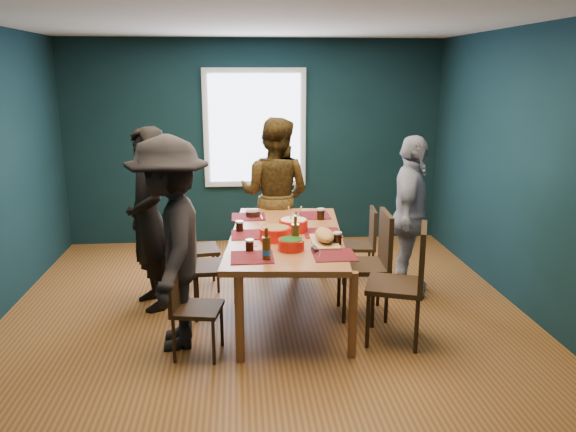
% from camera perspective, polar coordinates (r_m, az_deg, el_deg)
% --- Properties ---
extents(room, '(5.01, 5.01, 2.71)m').
position_cam_1_polar(room, '(5.36, -2.59, 4.78)').
color(room, '#9B682D').
rests_on(room, ground).
extents(dining_table, '(1.23, 2.16, 0.79)m').
position_cam_1_polar(dining_table, '(5.31, -0.18, -2.60)').
color(dining_table, '#A95F32').
rests_on(dining_table, floor).
extents(chair_left_far, '(0.47, 0.47, 0.90)m').
position_cam_1_polar(chair_left_far, '(6.02, -9.90, -2.65)').
color(chair_left_far, black).
rests_on(chair_left_far, floor).
extents(chair_left_mid, '(0.45, 0.45, 0.98)m').
position_cam_1_polar(chair_left_mid, '(5.37, -8.41, -4.17)').
color(chair_left_mid, black).
rests_on(chair_left_mid, floor).
extents(chair_left_near, '(0.44, 0.44, 0.83)m').
position_cam_1_polar(chair_left_near, '(4.66, -10.16, -8.33)').
color(chair_left_near, black).
rests_on(chair_left_near, floor).
extents(chair_right_far, '(0.41, 0.41, 0.82)m').
position_cam_1_polar(chair_right_far, '(6.26, 7.77, -2.33)').
color(chair_right_far, black).
rests_on(chair_right_far, floor).
extents(chair_right_mid, '(0.48, 0.48, 1.01)m').
position_cam_1_polar(chair_right_mid, '(5.35, 8.66, -4.04)').
color(chair_right_mid, black).
rests_on(chair_right_mid, floor).
extents(chair_right_near, '(0.60, 0.60, 1.03)m').
position_cam_1_polar(chair_right_near, '(4.86, 12.04, -5.92)').
color(chair_right_near, black).
rests_on(chair_right_near, floor).
extents(person_far_left, '(0.66, 0.77, 1.78)m').
position_cam_1_polar(person_far_left, '(5.57, -13.95, -0.34)').
color(person_far_left, black).
rests_on(person_far_left, floor).
extents(person_back, '(1.06, 0.97, 1.78)m').
position_cam_1_polar(person_back, '(6.49, -1.34, 2.16)').
color(person_back, black).
rests_on(person_back, floor).
extents(person_right, '(0.74, 1.06, 1.66)m').
position_cam_1_polar(person_right, '(5.87, 12.30, -0.07)').
color(person_right, white).
rests_on(person_right, floor).
extents(person_near_left, '(0.72, 1.19, 1.79)m').
position_cam_1_polar(person_near_left, '(4.72, -11.84, -2.77)').
color(person_near_left, black).
rests_on(person_near_left, floor).
extents(bowl_salad, '(0.28, 0.28, 0.12)m').
position_cam_1_polar(bowl_salad, '(5.10, -1.32, -1.73)').
color(bowl_salad, red).
rests_on(bowl_salad, dining_table).
extents(bowl_dumpling, '(0.28, 0.28, 0.26)m').
position_cam_1_polar(bowl_dumpling, '(5.38, 0.55, -0.88)').
color(bowl_dumpling, red).
rests_on(bowl_dumpling, dining_table).
extents(bowl_herbs, '(0.23, 0.23, 0.10)m').
position_cam_1_polar(bowl_herbs, '(4.80, 0.32, -2.86)').
color(bowl_herbs, red).
rests_on(bowl_herbs, dining_table).
extents(cutting_board, '(0.27, 0.57, 0.13)m').
position_cam_1_polar(cutting_board, '(5.01, 3.72, -2.10)').
color(cutting_board, tan).
rests_on(cutting_board, dining_table).
extents(small_bowl, '(0.15, 0.15, 0.06)m').
position_cam_1_polar(small_bowl, '(5.93, -3.59, 0.26)').
color(small_bowl, black).
rests_on(small_bowl, dining_table).
extents(beer_bottle_a, '(0.07, 0.07, 0.27)m').
position_cam_1_polar(beer_bottle_a, '(4.55, -2.20, -3.31)').
color(beer_bottle_a, '#4A2B0D').
rests_on(beer_bottle_a, dining_table).
extents(beer_bottle_b, '(0.07, 0.07, 0.27)m').
position_cam_1_polar(beer_bottle_b, '(4.90, 0.76, -1.87)').
color(beer_bottle_b, '#4A2B0D').
rests_on(beer_bottle_b, dining_table).
extents(cola_glass_a, '(0.07, 0.07, 0.10)m').
position_cam_1_polar(cola_glass_a, '(4.78, -3.92, -2.93)').
color(cola_glass_a, black).
rests_on(cola_glass_a, dining_table).
extents(cola_glass_b, '(0.08, 0.08, 0.11)m').
position_cam_1_polar(cola_glass_b, '(4.98, 5.05, -2.19)').
color(cola_glass_b, black).
rests_on(cola_glass_b, dining_table).
extents(cola_glass_c, '(0.08, 0.08, 0.12)m').
position_cam_1_polar(cola_glass_c, '(5.81, 3.34, 0.26)').
color(cola_glass_c, black).
rests_on(cola_glass_c, dining_table).
extents(cola_glass_d, '(0.07, 0.07, 0.10)m').
position_cam_1_polar(cola_glass_d, '(5.38, -4.94, -0.99)').
color(cola_glass_d, black).
rests_on(cola_glass_d, dining_table).
extents(napkin_a, '(0.16, 0.16, 0.00)m').
position_cam_1_polar(napkin_a, '(5.34, 4.14, -1.70)').
color(napkin_a, '#DC5D68').
rests_on(napkin_a, dining_table).
extents(napkin_b, '(0.13, 0.13, 0.00)m').
position_cam_1_polar(napkin_b, '(4.97, -3.73, -2.91)').
color(napkin_b, '#DC5D68').
rests_on(napkin_b, dining_table).
extents(napkin_c, '(0.22, 0.22, 0.00)m').
position_cam_1_polar(napkin_c, '(4.66, 5.08, -4.12)').
color(napkin_c, '#DC5D68').
rests_on(napkin_c, dining_table).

